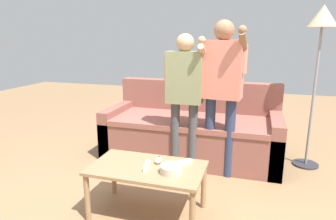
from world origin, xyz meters
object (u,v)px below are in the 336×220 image
at_px(floor_lamp, 321,32).
at_px(player_center, 185,88).
at_px(game_remote_nunchuk, 158,160).
at_px(player_right, 222,81).
at_px(couch, 192,131).
at_px(coffee_table, 147,173).
at_px(snack_bowl, 172,169).
at_px(game_remote_wand_near, 147,166).
at_px(game_remote_wand_far, 183,162).

xyz_separation_m(floor_lamp, player_center, (-1.31, -0.55, -0.55)).
relative_size(game_remote_nunchuk, player_right, 0.06).
bearing_deg(player_right, player_center, -175.16).
bearing_deg(couch, coffee_table, -93.20).
bearing_deg(couch, snack_bowl, -84.24).
distance_m(couch, game_remote_wand_near, 1.38).
xyz_separation_m(couch, game_remote_wand_near, (-0.07, -1.38, 0.13)).
relative_size(couch, player_right, 1.29).
distance_m(player_right, game_remote_wand_near, 1.17).
distance_m(couch, player_center, 0.78).
bearing_deg(game_remote_wand_far, snack_bowl, -104.74).
xyz_separation_m(floor_lamp, game_remote_wand_near, (-1.39, -1.44, -1.04)).
bearing_deg(floor_lamp, game_remote_wand_far, -131.12).
bearing_deg(couch, game_remote_nunchuk, -90.59).
relative_size(floor_lamp, player_center, 1.19).
distance_m(coffee_table, player_right, 1.20).
bearing_deg(floor_lamp, couch, -177.06).
xyz_separation_m(snack_bowl, player_center, (-0.13, 0.92, 0.47)).
height_order(couch, game_remote_nunchuk, couch).
relative_size(couch, coffee_table, 2.26).
distance_m(game_remote_nunchuk, floor_lamp, 2.15).
relative_size(player_right, game_remote_wand_far, 11.19).
height_order(floor_lamp, player_right, floor_lamp).
bearing_deg(player_center, snack_bowl, -82.01).
relative_size(player_right, player_center, 1.09).
bearing_deg(player_right, couch, 130.41).
relative_size(coffee_table, snack_bowl, 5.20).
bearing_deg(player_center, coffee_table, -95.79).
height_order(couch, snack_bowl, couch).
distance_m(coffee_table, game_remote_wand_near, 0.07).
distance_m(couch, game_remote_nunchuk, 1.27).
relative_size(floor_lamp, game_remote_wand_far, 12.31).
distance_m(snack_bowl, floor_lamp, 2.15).
xyz_separation_m(snack_bowl, game_remote_nunchuk, (-0.15, 0.14, -0.01)).
distance_m(game_remote_nunchuk, player_center, 0.91).
bearing_deg(floor_lamp, game_remote_nunchuk, -135.02).
bearing_deg(game_remote_wand_far, player_center, 103.37).
bearing_deg(game_remote_wand_near, snack_bowl, -8.34).
distance_m(snack_bowl, game_remote_wand_near, 0.22).
bearing_deg(player_right, coffee_table, -117.06).
height_order(game_remote_nunchuk, floor_lamp, floor_lamp).
bearing_deg(couch, floor_lamp, 2.94).
xyz_separation_m(couch, player_center, (0.01, -0.48, 0.62)).
bearing_deg(snack_bowl, player_right, 75.70).
relative_size(snack_bowl, game_remote_nunchuk, 1.99).
xyz_separation_m(couch, snack_bowl, (0.14, -1.41, 0.15)).
height_order(coffee_table, snack_bowl, snack_bowl).
bearing_deg(player_right, floor_lamp, 29.10).
distance_m(coffee_table, game_remote_nunchuk, 0.14).
relative_size(floor_lamp, player_right, 1.10).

